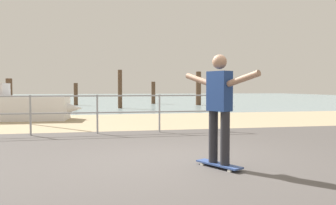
% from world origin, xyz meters
% --- Properties ---
extents(ground_plane, '(24.00, 10.00, 0.04)m').
position_xyz_m(ground_plane, '(0.00, -1.00, 0.00)').
color(ground_plane, '#514C49').
rests_on(ground_plane, ground).
extents(beach_strip, '(24.00, 6.00, 0.04)m').
position_xyz_m(beach_strip, '(0.00, 7.00, 0.00)').
color(beach_strip, tan).
rests_on(beach_strip, ground).
extents(sea_surface, '(72.00, 50.00, 0.04)m').
position_xyz_m(sea_surface, '(0.00, 35.00, 0.00)').
color(sea_surface, '#849EA3').
rests_on(sea_surface, ground).
extents(railing_fence, '(10.03, 0.05, 1.05)m').
position_xyz_m(railing_fence, '(-2.99, 3.60, 0.70)').
color(railing_fence, '#9EA0A5').
rests_on(railing_fence, ground).
extents(sailboat, '(5.02, 1.72, 4.67)m').
position_xyz_m(sailboat, '(-4.50, 8.02, 0.52)').
color(sailboat, silver).
rests_on(sailboat, ground).
extents(skateboard, '(0.55, 0.80, 0.08)m').
position_xyz_m(skateboard, '(0.51, -0.65, 0.07)').
color(skateboard, '#334C8C').
rests_on(skateboard, ground).
extents(skateboarder, '(0.74, 1.33, 1.65)m').
position_xyz_m(skateboarder, '(0.51, -0.65, 1.02)').
color(skateboarder, '#26262B').
rests_on(skateboarder, skateboard).
extents(groyne_post_0, '(0.30, 0.30, 1.68)m').
position_xyz_m(groyne_post_0, '(-5.65, 12.47, 0.84)').
color(groyne_post_0, '#513826').
rests_on(groyne_post_0, ground).
extents(groyne_post_1, '(0.28, 0.28, 1.54)m').
position_xyz_m(groyne_post_1, '(-2.87, 18.57, 0.77)').
color(groyne_post_1, '#513826').
rests_on(groyne_post_1, ground).
extents(groyne_post_2, '(0.25, 0.25, 2.27)m').
position_xyz_m(groyne_post_2, '(-0.09, 14.49, 1.13)').
color(groyne_post_2, '#513826').
rests_on(groyne_post_2, ground).
extents(groyne_post_3, '(0.30, 0.30, 1.67)m').
position_xyz_m(groyne_post_3, '(2.69, 19.62, 0.84)').
color(groyne_post_3, '#513826').
rests_on(groyne_post_3, ground).
extents(groyne_post_4, '(0.36, 0.36, 2.34)m').
position_xyz_m(groyne_post_4, '(5.47, 17.13, 1.17)').
color(groyne_post_4, '#513826').
rests_on(groyne_post_4, ground).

